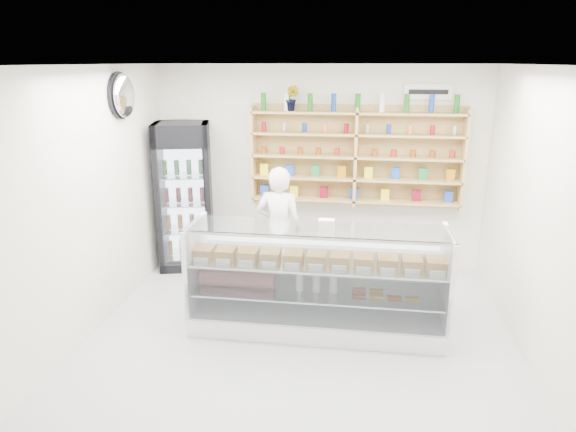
# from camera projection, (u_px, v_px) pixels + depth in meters

# --- Properties ---
(room) EXTENTS (5.00, 5.00, 5.00)m
(room) POSITION_uv_depth(u_px,v_px,m) (297.00, 221.00, 4.79)
(room) COLOR #A9AAAE
(room) RESTS_ON ground
(display_counter) EXTENTS (2.72, 0.81, 1.19)m
(display_counter) POSITION_uv_depth(u_px,v_px,m) (317.00, 300.00, 5.59)
(display_counter) COLOR white
(display_counter) RESTS_ON floor
(shop_worker) EXTENTS (0.62, 0.44, 1.61)m
(shop_worker) POSITION_uv_depth(u_px,v_px,m) (279.00, 229.00, 6.45)
(shop_worker) COLOR white
(shop_worker) RESTS_ON floor
(drinks_cooler) EXTENTS (0.89, 0.87, 2.04)m
(drinks_cooler) POSITION_uv_depth(u_px,v_px,m) (185.00, 196.00, 7.17)
(drinks_cooler) COLOR black
(drinks_cooler) RESTS_ON floor
(wall_shelving) EXTENTS (2.84, 0.28, 1.33)m
(wall_shelving) POSITION_uv_depth(u_px,v_px,m) (356.00, 157.00, 6.89)
(wall_shelving) COLOR tan
(wall_shelving) RESTS_ON back_wall
(potted_plant) EXTENTS (0.22, 0.19, 0.33)m
(potted_plant) POSITION_uv_depth(u_px,v_px,m) (292.00, 98.00, 6.78)
(potted_plant) COLOR #1E6626
(potted_plant) RESTS_ON wall_shelving
(security_mirror) EXTENTS (0.15, 0.50, 0.50)m
(security_mirror) POSITION_uv_depth(u_px,v_px,m) (124.00, 96.00, 5.92)
(security_mirror) COLOR silver
(security_mirror) RESTS_ON left_wall
(wall_sign) EXTENTS (0.62, 0.03, 0.20)m
(wall_sign) POSITION_uv_depth(u_px,v_px,m) (428.00, 92.00, 6.64)
(wall_sign) COLOR white
(wall_sign) RESTS_ON back_wall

